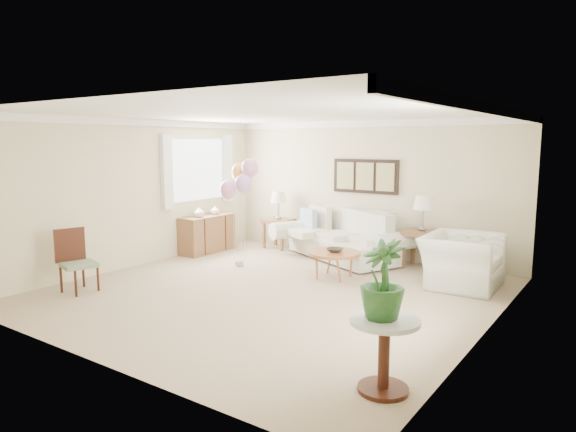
% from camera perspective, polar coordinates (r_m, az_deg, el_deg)
% --- Properties ---
extents(ground_plane, '(6.00, 6.00, 0.00)m').
position_cam_1_polar(ground_plane, '(7.67, -1.65, -8.41)').
color(ground_plane, tan).
extents(room_shell, '(6.04, 6.04, 2.60)m').
position_cam_1_polar(room_shell, '(7.51, -1.95, 3.88)').
color(room_shell, beige).
rests_on(room_shell, ground).
extents(wall_art_triptych, '(1.35, 0.06, 0.65)m').
position_cam_1_polar(wall_art_triptych, '(9.91, 8.58, 4.38)').
color(wall_art_triptych, black).
rests_on(wall_art_triptych, ground).
extents(sofa, '(2.89, 1.85, 0.93)m').
position_cam_1_polar(sofa, '(9.75, 6.15, -2.64)').
color(sofa, silver).
rests_on(sofa, ground).
extents(end_table_left, '(0.56, 0.51, 0.61)m').
position_cam_1_polar(end_table_left, '(10.69, -1.06, -0.86)').
color(end_table_left, brown).
rests_on(end_table_left, ground).
extents(end_table_right, '(0.61, 0.55, 0.66)m').
position_cam_1_polar(end_table_right, '(9.29, 14.68, -2.23)').
color(end_table_right, brown).
rests_on(end_table_right, ground).
extents(lamp_left, '(0.33, 0.33, 0.58)m').
position_cam_1_polar(lamp_left, '(10.62, -1.07, 2.03)').
color(lamp_left, gray).
rests_on(lamp_left, end_table_left).
extents(lamp_right, '(0.35, 0.35, 0.62)m').
position_cam_1_polar(lamp_right, '(9.20, 14.81, 1.33)').
color(lamp_right, gray).
rests_on(lamp_right, end_table_right).
extents(coffee_table, '(0.86, 0.86, 0.44)m').
position_cam_1_polar(coffee_table, '(8.37, 5.15, -4.19)').
color(coffee_table, '#A6632E').
rests_on(coffee_table, ground).
extents(decor_bowl, '(0.26, 0.26, 0.06)m').
position_cam_1_polar(decor_bowl, '(8.33, 5.25, -3.79)').
color(decor_bowl, '#2B261F').
rests_on(decor_bowl, coffee_table).
extents(armchair, '(1.10, 1.25, 0.79)m').
position_cam_1_polar(armchair, '(8.30, 18.73, -4.73)').
color(armchair, silver).
rests_on(armchair, ground).
extents(side_table, '(0.62, 0.62, 0.67)m').
position_cam_1_polar(side_table, '(4.68, 10.66, -13.04)').
color(side_table, silver).
rests_on(side_table, ground).
extents(potted_plant, '(0.50, 0.50, 0.69)m').
position_cam_1_polar(potted_plant, '(4.52, 10.43, -6.95)').
color(potted_plant, '#1A4921').
rests_on(potted_plant, side_table).
extents(accent_chair, '(0.56, 0.56, 0.93)m').
position_cam_1_polar(accent_chair, '(8.21, -22.51, -4.44)').
color(accent_chair, gray).
rests_on(accent_chair, ground).
extents(credenza, '(0.46, 1.20, 0.74)m').
position_cam_1_polar(credenza, '(10.44, -8.97, -1.97)').
color(credenza, brown).
rests_on(credenza, ground).
extents(vase_white, '(0.25, 0.25, 0.20)m').
position_cam_1_polar(vase_white, '(10.19, -9.86, 0.45)').
color(vase_white, silver).
rests_on(vase_white, credenza).
extents(vase_sage, '(0.20, 0.20, 0.19)m').
position_cam_1_polar(vase_sage, '(10.52, -8.13, 0.68)').
color(vase_sage, beige).
rests_on(vase_sage, credenza).
extents(balloon_cluster, '(0.63, 0.54, 1.92)m').
position_cam_1_polar(balloon_cluster, '(9.02, -5.31, 4.12)').
color(balloon_cluster, gray).
rests_on(balloon_cluster, ground).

